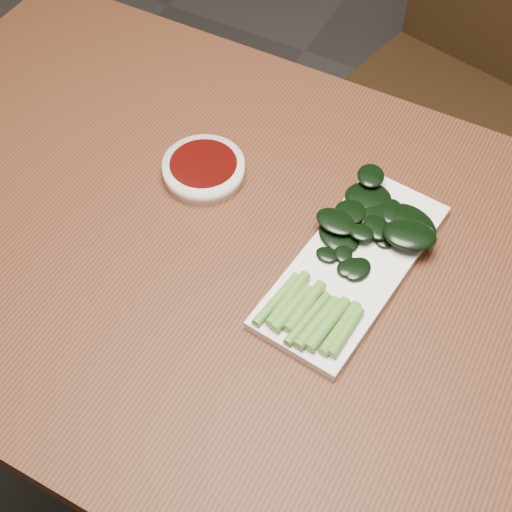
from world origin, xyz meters
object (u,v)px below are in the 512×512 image
(serving_plate, at_px, (353,265))
(gai_lan, at_px, (360,247))
(chair_far, at_px, (459,84))
(table, at_px, (269,289))
(sauce_bowl, at_px, (204,169))

(serving_plate, height_order, gai_lan, gai_lan)
(chair_far, xyz_separation_m, serving_plate, (0.04, -0.77, 0.27))
(table, relative_size, sauce_bowl, 11.31)
(chair_far, bearing_deg, serving_plate, -73.48)
(serving_plate, xyz_separation_m, gai_lan, (-0.00, 0.02, 0.02))
(serving_plate, relative_size, gai_lan, 1.03)
(table, distance_m, sauce_bowl, 0.21)
(table, relative_size, chair_far, 1.57)
(table, distance_m, gai_lan, 0.15)
(table, height_order, serving_plate, serving_plate)
(sauce_bowl, relative_size, gai_lan, 0.38)
(chair_far, relative_size, gai_lan, 2.70)
(chair_far, distance_m, serving_plate, 0.81)
(table, bearing_deg, serving_plate, 22.44)
(sauce_bowl, bearing_deg, gai_lan, -6.48)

